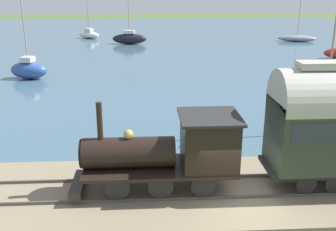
# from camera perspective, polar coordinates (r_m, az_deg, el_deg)

# --- Properties ---
(ground_plane) EXTENTS (200.00, 200.00, 0.00)m
(ground_plane) POSITION_cam_1_polar(r_m,az_deg,el_deg) (14.91, 9.29, -13.74)
(ground_plane) COLOR #476033
(harbor_water) EXTENTS (80.00, 80.00, 0.01)m
(harbor_water) POSITION_cam_1_polar(r_m,az_deg,el_deg) (56.95, -0.27, 10.59)
(harbor_water) COLOR #426075
(harbor_water) RESTS_ON ground
(rail_embankment) EXTENTS (5.54, 56.00, 0.60)m
(rail_embankment) POSITION_cam_1_polar(r_m,az_deg,el_deg) (15.61, 8.57, -11.08)
(rail_embankment) COLOR #84755B
(rail_embankment) RESTS_ON ground
(steam_locomotive) EXTENTS (2.22, 6.17, 3.38)m
(steam_locomotive) POSITION_cam_1_polar(r_m,az_deg,el_deg) (14.47, 0.95, -4.84)
(steam_locomotive) COLOR black
(steam_locomotive) RESTS_ON rail_embankment
(sailboat_black) EXTENTS (2.07, 4.84, 5.82)m
(sailboat_black) POSITION_cam_1_polar(r_m,az_deg,el_deg) (55.36, -5.63, 11.08)
(sailboat_black) COLOR black
(sailboat_black) RESTS_ON harbor_water
(sailboat_gray) EXTENTS (2.84, 5.64, 6.38)m
(sailboat_gray) POSITION_cam_1_polar(r_m,az_deg,el_deg) (60.59, 18.23, 10.61)
(sailboat_gray) COLOR gray
(sailboat_gray) RESTS_ON harbor_water
(sailboat_green) EXTENTS (2.41, 4.79, 9.17)m
(sailboat_green) POSITION_cam_1_polar(r_m,az_deg,el_deg) (23.23, 21.56, -0.50)
(sailboat_green) COLOR #236B42
(sailboat_green) RESTS_ON harbor_water
(sailboat_white) EXTENTS (3.15, 3.86, 6.02)m
(sailboat_white) POSITION_cam_1_polar(r_m,az_deg,el_deg) (62.13, -11.38, 11.46)
(sailboat_white) COLOR white
(sailboat_white) RESTS_ON harbor_water
(sailboat_blue) EXTENTS (2.28, 3.56, 9.62)m
(sailboat_blue) POSITION_cam_1_polar(r_m,az_deg,el_deg) (36.52, -19.56, 6.35)
(sailboat_blue) COLOR #335199
(sailboat_blue) RESTS_ON harbor_water
(rowboat_far_out) EXTENTS (1.11, 2.33, 0.48)m
(rowboat_far_out) POSITION_cam_1_polar(r_m,az_deg,el_deg) (20.30, 5.30, -3.69)
(rowboat_far_out) COLOR silver
(rowboat_far_out) RESTS_ON harbor_water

